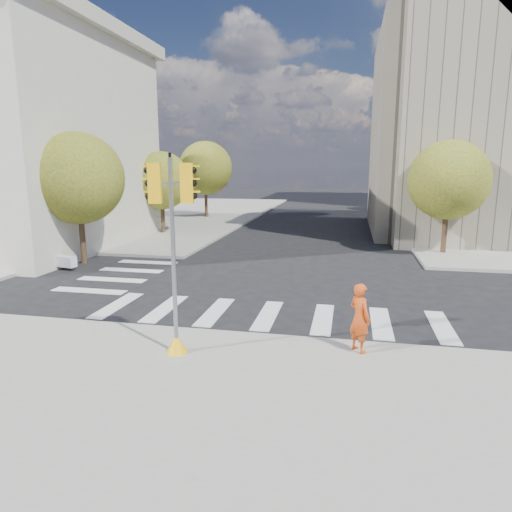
{
  "coord_description": "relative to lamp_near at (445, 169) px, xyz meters",
  "views": [
    {
      "loc": [
        2.4,
        -16.09,
        4.87
      ],
      "look_at": [
        -0.37,
        -2.59,
        2.1
      ],
      "focal_mm": 32.0,
      "sensor_mm": 36.0,
      "label": 1
    }
  ],
  "objects": [
    {
      "name": "tree_lw_far",
      "position": [
        -18.5,
        10.0,
        -0.04
      ],
      "size": [
        4.8,
        4.8,
        6.95
      ],
      "color": "#382616",
      "rests_on": "ground"
    },
    {
      "name": "lamp_near",
      "position": [
        0.0,
        0.0,
        0.0
      ],
      "size": [
        0.35,
        0.18,
        8.11
      ],
      "color": "black",
      "rests_on": "sidewalk_far_right"
    },
    {
      "name": "tree_lw_near",
      "position": [
        -18.5,
        -10.0,
        -0.38
      ],
      "size": [
        4.4,
        4.4,
        6.41
      ],
      "color": "#382616",
      "rests_on": "ground"
    },
    {
      "name": "tree_lw_mid",
      "position": [
        -18.5,
        0.0,
        -0.82
      ],
      "size": [
        4.0,
        4.0,
        5.77
      ],
      "color": "#382616",
      "rests_on": "ground"
    },
    {
      "name": "traffic_signal",
      "position": [
        -9.79,
        -19.77,
        -2.29
      ],
      "size": [
        1.08,
        0.56,
        4.99
      ],
      "rotation": [
        0.0,
        0.0,
        0.23
      ],
      "color": "#FFB50D",
      "rests_on": "sidewalk_near"
    },
    {
      "name": "tree_re_mid",
      "position": [
        -0.5,
        8.0,
        -0.23
      ],
      "size": [
        4.6,
        4.6,
        6.66
      ],
      "color": "#382616",
      "rests_on": "ground"
    },
    {
      "name": "photographer",
      "position": [
        -5.24,
        -18.74,
        -3.53
      ],
      "size": [
        0.76,
        0.78,
        1.8
      ],
      "primitive_type": "imported",
      "rotation": [
        0.0,
        0.0,
        2.31
      ],
      "color": "#D24713",
      "rests_on": "sidewalk_near"
    },
    {
      "name": "ground",
      "position": [
        -8.0,
        -14.0,
        -4.58
      ],
      "size": [
        160.0,
        160.0,
        0.0
      ],
      "primitive_type": "plane",
      "color": "black",
      "rests_on": "ground"
    },
    {
      "name": "lamp_far",
      "position": [
        0.0,
        14.0,
        0.0
      ],
      "size": [
        0.35,
        0.18,
        8.11
      ],
      "color": "black",
      "rests_on": "sidewalk_far_right"
    },
    {
      "name": "tree_re_far",
      "position": [
        -0.5,
        20.0,
        -0.71
      ],
      "size": [
        4.0,
        4.0,
        5.88
      ],
      "color": "#382616",
      "rests_on": "ground"
    },
    {
      "name": "sidewalk_far_left",
      "position": [
        -28.0,
        12.0,
        -4.5
      ],
      "size": [
        28.0,
        40.0,
        0.15
      ],
      "primitive_type": "cube",
      "color": "gray",
      "rests_on": "ground"
    },
    {
      "name": "planter_wall",
      "position": [
        -21.0,
        -10.84,
        -4.18
      ],
      "size": [
        5.94,
        1.72,
        0.5
      ],
      "primitive_type": "cube",
      "rotation": [
        0.0,
        0.0,
        -0.22
      ],
      "color": "silver",
      "rests_on": "sidewalk_left_near"
    },
    {
      "name": "tree_re_near",
      "position": [
        -0.5,
        -4.0,
        -0.53
      ],
      "size": [
        4.2,
        4.2,
        6.16
      ],
      "color": "#382616",
      "rests_on": "ground"
    }
  ]
}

